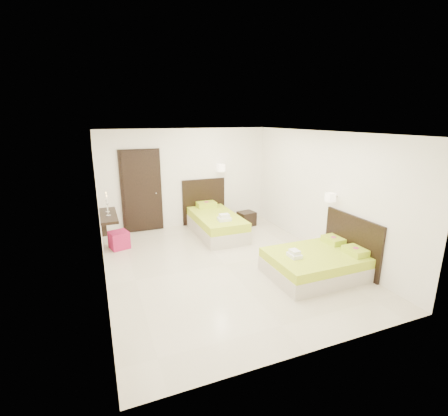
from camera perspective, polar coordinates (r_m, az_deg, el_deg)
name	(u,v)px	position (r m, az deg, el deg)	size (l,w,h in m)	color
floor	(225,265)	(6.63, 0.16, -9.94)	(5.50, 5.50, 0.00)	beige
bed_single	(215,222)	(8.26, -1.56, -2.45)	(1.20, 2.01, 1.66)	beige
bed_double	(318,262)	(6.40, 16.28, -9.07)	(1.71, 1.45, 1.41)	beige
nightstand	(246,219)	(8.92, 3.97, -1.86)	(0.43, 0.38, 0.38)	black
ottoman	(119,240)	(7.73, -17.96, -5.35)	(0.39, 0.39, 0.39)	#A21545
door	(142,192)	(8.51, -14.30, 2.82)	(1.02, 0.15, 2.14)	black
console_shelf	(108,216)	(7.44, -19.74, -1.29)	(0.35, 1.20, 0.78)	black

